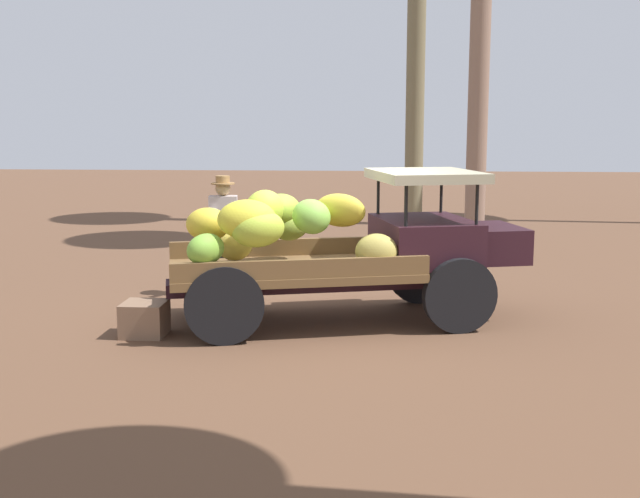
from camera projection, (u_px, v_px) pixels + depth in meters
ground_plane at (327, 318)px, 10.24m from camera, size 60.00×60.00×0.00m
truck at (351, 245)px, 9.90m from camera, size 4.66×2.65×1.89m
farmer at (224, 228)px, 11.41m from camera, size 0.52×0.48×1.74m
wooden_crate at (145, 319)px, 9.39m from camera, size 0.50×0.50×0.40m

